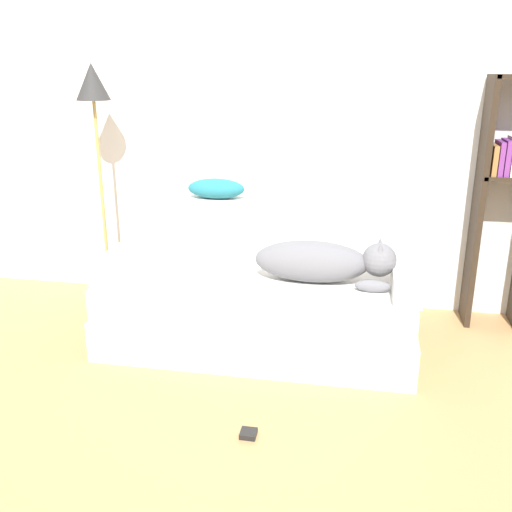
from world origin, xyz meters
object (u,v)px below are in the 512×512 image
couch (259,309)px  bookshelf (506,190)px  throw_pillow (216,189)px  dog (324,261)px  laptop (219,276)px  power_adapter (248,434)px  floor_lamp (95,117)px

couch → bookshelf: 1.72m
couch → throw_pillow: size_ratio=4.92×
dog → throw_pillow: 0.92m
laptop → throw_pillow: 0.65m
dog → power_adapter: (-0.26, -0.92, -0.56)m
power_adapter → throw_pillow: bearing=109.8°
dog → floor_lamp: bearing=163.2°
couch → laptop: 0.34m
dog → bookshelf: size_ratio=0.51×
laptop → throw_pillow: throw_pillow is taller
couch → dog: dog is taller
laptop → power_adapter: laptop is taller
bookshelf → floor_lamp: bearing=-176.9°
couch → power_adapter: bearing=-82.3°
throw_pillow → power_adapter: throw_pillow is taller
laptop → bookshelf: 1.88m
couch → power_adapter: size_ratio=24.49×
laptop → throw_pillow: bearing=97.6°
throw_pillow → bookshelf: bookshelf is taller
couch → floor_lamp: size_ratio=1.12×
power_adapter → dog: bearing=74.2°
dog → power_adapter: dog is taller
dog → floor_lamp: 1.81m
bookshelf → floor_lamp: (-2.66, -0.14, 0.41)m
dog → throw_pillow: size_ratio=2.16×
laptop → power_adapter: size_ratio=4.17×
couch → laptop: laptop is taller
laptop → floor_lamp: floor_lamp is taller
couch → power_adapter: couch is taller
dog → power_adapter: 1.11m
laptop → bookshelf: bearing=12.9°
dog → laptop: (-0.61, -0.04, -0.12)m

